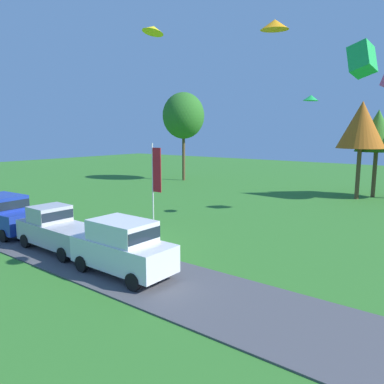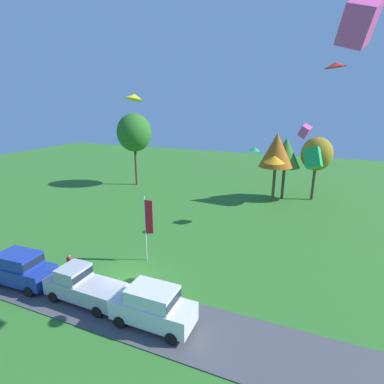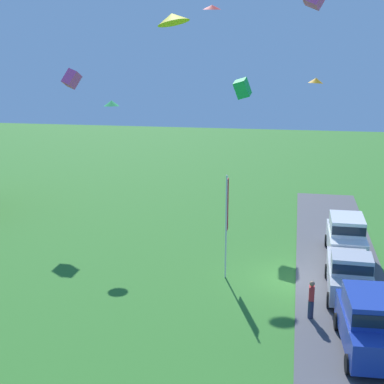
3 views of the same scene
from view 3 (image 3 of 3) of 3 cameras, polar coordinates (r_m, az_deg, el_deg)
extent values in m
plane|color=#337528|center=(27.35, 10.77, -9.18)|extent=(120.00, 120.00, 0.00)
cube|color=#4C4C51|center=(27.45, 15.66, -9.31)|extent=(36.00, 4.40, 0.06)
cube|color=#1E389E|center=(21.34, 18.35, -13.74)|extent=(4.70, 2.16, 1.10)
cube|color=#1E389E|center=(20.92, 18.55, -11.38)|extent=(2.70, 1.91, 0.84)
cube|color=#19232D|center=(20.92, 18.55, -11.38)|extent=(2.75, 1.88, 0.46)
cylinder|color=black|center=(20.10, 16.39, -17.20)|extent=(0.69, 0.28, 0.68)
cylinder|color=black|center=(23.13, 19.81, -13.15)|extent=(0.69, 0.28, 0.68)
cylinder|color=black|center=(22.82, 15.26, -13.18)|extent=(0.69, 0.28, 0.68)
cube|color=#B7B7BC|center=(26.03, 16.41, -8.58)|extent=(5.04, 2.00, 1.00)
cube|color=#B7B7BC|center=(24.96, 16.67, -7.36)|extent=(1.53, 1.79, 0.80)
cube|color=#19232D|center=(24.96, 16.67, -7.36)|extent=(1.56, 1.76, 0.44)
cylinder|color=black|center=(24.77, 18.71, -11.21)|extent=(0.68, 0.25, 0.68)
cylinder|color=black|center=(24.61, 14.46, -11.06)|extent=(0.68, 0.25, 0.68)
cylinder|color=black|center=(27.87, 17.98, -8.29)|extent=(0.68, 0.25, 0.68)
cylinder|color=black|center=(27.73, 14.24, -8.14)|extent=(0.68, 0.25, 0.68)
cube|color=white|center=(30.64, 16.08, -5.04)|extent=(4.60, 1.91, 1.10)
cube|color=white|center=(30.35, 16.20, -3.31)|extent=(2.60, 1.77, 0.84)
cube|color=#19232D|center=(30.35, 16.20, -3.31)|extent=(2.66, 1.73, 0.46)
cylinder|color=black|center=(29.45, 18.00, -7.09)|extent=(0.68, 0.24, 0.68)
cylinder|color=black|center=(29.28, 14.47, -6.97)|extent=(0.68, 0.24, 0.68)
cylinder|color=black|center=(32.38, 17.40, -5.14)|extent=(0.68, 0.24, 0.68)
cylinder|color=black|center=(32.22, 14.20, -5.01)|extent=(0.68, 0.24, 0.68)
cylinder|color=#2D334C|center=(23.45, 12.55, -12.13)|extent=(0.24, 0.24, 0.88)
cube|color=red|center=(23.14, 12.64, -10.48)|extent=(0.36, 0.22, 0.60)
sphere|color=#9E7051|center=(22.97, 12.70, -9.53)|extent=(0.22, 0.22, 0.22)
cylinder|color=silver|center=(26.29, 3.65, -3.80)|extent=(0.08, 0.08, 5.25)
cube|color=red|center=(26.33, 3.78, -1.39)|extent=(0.64, 0.04, 2.63)
cone|color=orange|center=(34.55, 13.07, 11.50)|extent=(1.27, 1.28, 0.37)
cone|color=green|center=(33.31, -8.58, 9.33)|extent=(1.32, 1.31, 0.40)
cube|color=green|center=(36.33, 5.40, 10.95)|extent=(1.22, 1.23, 1.51)
cone|color=yellow|center=(23.72, -2.08, 18.04)|extent=(1.76, 1.80, 0.71)
cube|color=#EA4C9E|center=(38.26, -12.71, 11.70)|extent=(1.33, 1.26, 1.49)
cone|color=red|center=(37.35, 2.14, 19.10)|extent=(1.45, 1.44, 0.41)
camera|label=1|loc=(42.58, 28.87, 5.84)|focal=35.00mm
camera|label=2|loc=(39.20, 34.49, 13.25)|focal=28.00mm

